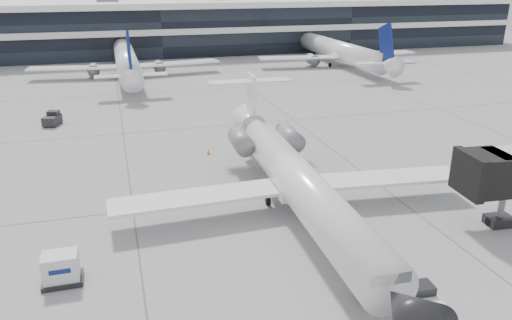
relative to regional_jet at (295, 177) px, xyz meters
name	(u,v)px	position (x,y,z in m)	size (l,w,h in m)	color
ground	(262,195)	(-1.54, 3.18, -2.62)	(220.00, 220.00, 0.00)	gray
terminal	(157,30)	(-1.54, 85.18, 2.38)	(170.00, 22.00, 10.00)	black
bg_jet_center	(127,75)	(-9.54, 58.18, -2.62)	(32.00, 40.00, 9.60)	white
bg_jet_right	(337,65)	(30.46, 58.18, -2.62)	(32.00, 40.00, 9.60)	white
regional_jet	(295,177)	(0.00, 0.00, 0.00)	(26.69, 33.26, 7.69)	white
baggage_tug	(424,304)	(2.06, -13.47, -1.91)	(1.69, 2.62, 1.59)	silver
cargo_uld	(61,269)	(-15.87, -5.19, -1.72)	(2.22, 1.64, 1.81)	black
traffic_cone	(208,152)	(-3.77, 13.85, -2.35)	(0.50, 0.50, 0.57)	orange
far_tug	(52,119)	(-19.28, 28.99, -1.92)	(2.16, 2.81, 1.57)	black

